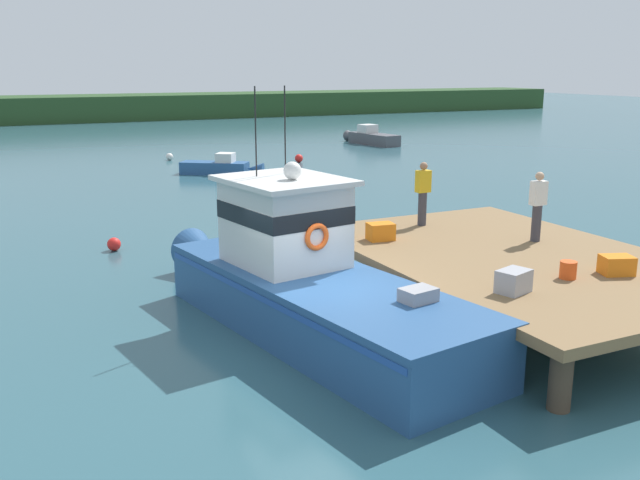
% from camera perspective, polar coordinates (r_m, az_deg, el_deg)
% --- Properties ---
extents(ground_plane, '(200.00, 200.00, 0.00)m').
position_cam_1_polar(ground_plane, '(13.70, -0.32, -8.31)').
color(ground_plane, '#2D5660').
extents(dock, '(6.00, 9.00, 1.20)m').
position_cam_1_polar(dock, '(15.92, 15.45, -1.56)').
color(dock, '#4C3D2D').
rests_on(dock, ground).
extents(main_fishing_boat, '(3.82, 9.97, 4.80)m').
position_cam_1_polar(main_fishing_boat, '(14.13, -1.42, -3.28)').
color(main_fishing_boat, '#285184').
rests_on(main_fishing_boat, ground).
extents(crate_single_far, '(0.72, 0.62, 0.37)m').
position_cam_1_polar(crate_single_far, '(14.98, 22.91, -1.88)').
color(crate_single_far, orange).
rests_on(crate_single_far, dock).
extents(crate_stack_mid_dock, '(0.70, 0.60, 0.42)m').
position_cam_1_polar(crate_stack_mid_dock, '(13.17, 15.41, -3.24)').
color(crate_stack_mid_dock, '#9E9EA3').
rests_on(crate_stack_mid_dock, dock).
extents(crate_stack_near_edge, '(0.66, 0.52, 0.40)m').
position_cam_1_polar(crate_stack_near_edge, '(16.59, 4.93, 0.69)').
color(crate_stack_near_edge, orange).
rests_on(crate_stack_near_edge, dock).
extents(bait_bucket, '(0.32, 0.32, 0.34)m').
position_cam_1_polar(bait_bucket, '(14.36, 19.46, -2.30)').
color(bait_bucket, '#E04C19').
rests_on(bait_bucket, dock).
extents(deckhand_by_the_boat, '(0.36, 0.22, 1.63)m').
position_cam_1_polar(deckhand_by_the_boat, '(17.05, 17.22, 2.73)').
color(deckhand_by_the_boat, '#383842').
rests_on(deckhand_by_the_boat, dock).
extents(deckhand_further_back, '(0.36, 0.22, 1.63)m').
position_cam_1_polar(deckhand_further_back, '(18.14, 8.33, 3.85)').
color(deckhand_further_back, '#383842').
rests_on(deckhand_further_back, dock).
extents(moored_boat_near_channel, '(3.83, 3.07, 1.05)m').
position_cam_1_polar(moored_boat_near_channel, '(35.20, -8.09, 5.89)').
color(moored_boat_near_channel, '#285184').
rests_on(moored_boat_near_channel, ground).
extents(moored_boat_outer_mooring, '(1.88, 5.24, 1.31)m').
position_cam_1_polar(moored_boat_outer_mooring, '(48.72, 4.13, 8.29)').
color(moored_boat_outer_mooring, '#4C4C51').
rests_on(moored_boat_outer_mooring, ground).
extents(mooring_buoy_spare_mooring, '(0.39, 0.39, 0.39)m').
position_cam_1_polar(mooring_buoy_spare_mooring, '(21.12, -16.35, -0.33)').
color(mooring_buoy_spare_mooring, red).
rests_on(mooring_buoy_spare_mooring, ground).
extents(mooring_buoy_channel_marker, '(0.45, 0.45, 0.45)m').
position_cam_1_polar(mooring_buoy_channel_marker, '(39.26, -1.72, 6.64)').
color(mooring_buoy_channel_marker, red).
rests_on(mooring_buoy_channel_marker, ground).
extents(mooring_buoy_inshore, '(0.51, 0.51, 0.51)m').
position_cam_1_polar(mooring_buoy_inshore, '(23.00, 1.25, 1.53)').
color(mooring_buoy_inshore, silver).
rests_on(mooring_buoy_inshore, ground).
extents(mooring_buoy_outer, '(0.40, 0.40, 0.40)m').
position_cam_1_polar(mooring_buoy_outer, '(41.02, -12.10, 6.62)').
color(mooring_buoy_outer, silver).
rests_on(mooring_buoy_outer, ground).
extents(far_shoreline, '(120.00, 8.00, 2.40)m').
position_cam_1_polar(far_shoreline, '(73.75, -22.00, 9.81)').
color(far_shoreline, '#284723').
rests_on(far_shoreline, ground).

